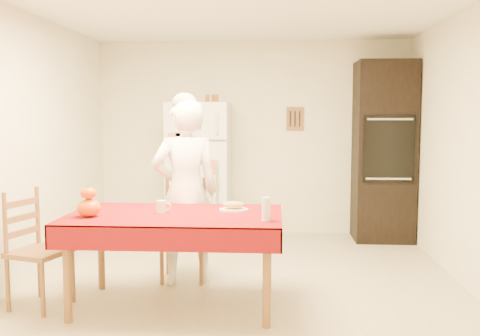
# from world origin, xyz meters

# --- Properties ---
(floor) EXTENTS (4.50, 4.50, 0.00)m
(floor) POSITION_xyz_m (0.00, 0.00, 0.00)
(floor) COLOR tan
(floor) RESTS_ON ground
(room_shell) EXTENTS (4.02, 4.52, 2.51)m
(room_shell) POSITION_xyz_m (0.00, 0.00, 1.62)
(room_shell) COLOR #F1EACA
(room_shell) RESTS_ON ground
(refrigerator) EXTENTS (0.75, 0.74, 1.70)m
(refrigerator) POSITION_xyz_m (-0.65, 1.88, 0.85)
(refrigerator) COLOR white
(refrigerator) RESTS_ON floor
(oven_cabinet) EXTENTS (0.70, 0.62, 2.20)m
(oven_cabinet) POSITION_xyz_m (1.63, 1.93, 1.10)
(oven_cabinet) COLOR black
(oven_cabinet) RESTS_ON floor
(dining_table) EXTENTS (1.70, 1.00, 0.76)m
(dining_table) POSITION_xyz_m (-0.50, -0.58, 0.69)
(dining_table) COLOR brown
(dining_table) RESTS_ON floor
(chair_far) EXTENTS (0.43, 0.41, 0.95)m
(chair_far) POSITION_xyz_m (-0.56, 0.20, 0.51)
(chair_far) COLOR brown
(chair_far) RESTS_ON floor
(chair_left) EXTENTS (0.50, 0.52, 0.95)m
(chair_left) POSITION_xyz_m (-1.64, -0.64, 0.51)
(chair_left) COLOR brown
(chair_left) RESTS_ON floor
(seated_woman) EXTENTS (0.71, 0.58, 1.69)m
(seated_woman) POSITION_xyz_m (-0.52, 0.06, 0.84)
(seated_woman) COLOR white
(seated_woman) RESTS_ON floor
(coffee_mug) EXTENTS (0.08, 0.08, 0.10)m
(coffee_mug) POSITION_xyz_m (-0.61, -0.55, 0.81)
(coffee_mug) COLOR silver
(coffee_mug) RESTS_ON dining_table
(pumpkin_lower) EXTENTS (0.19, 0.19, 0.14)m
(pumpkin_lower) POSITION_xyz_m (-1.14, -0.74, 0.83)
(pumpkin_lower) COLOR #E25805
(pumpkin_lower) RESTS_ON dining_table
(pumpkin_upper) EXTENTS (0.12, 0.12, 0.09)m
(pumpkin_upper) POSITION_xyz_m (-1.14, -0.74, 0.95)
(pumpkin_upper) COLOR #D33904
(pumpkin_upper) RESTS_ON pumpkin_lower
(wine_glass) EXTENTS (0.07, 0.07, 0.18)m
(wine_glass) POSITION_xyz_m (0.23, -0.81, 0.85)
(wine_glass) COLOR silver
(wine_glass) RESTS_ON dining_table
(bread_plate) EXTENTS (0.24, 0.24, 0.02)m
(bread_plate) POSITION_xyz_m (-0.04, -0.42, 0.77)
(bread_plate) COLOR white
(bread_plate) RESTS_ON dining_table
(bread_loaf) EXTENTS (0.18, 0.10, 0.06)m
(bread_loaf) POSITION_xyz_m (-0.04, -0.42, 0.81)
(bread_loaf) COLOR tan
(bread_loaf) RESTS_ON bread_plate
(spice_jar_left) EXTENTS (0.05, 0.05, 0.10)m
(spice_jar_left) POSITION_xyz_m (-0.55, 1.93, 1.75)
(spice_jar_left) COLOR #90501A
(spice_jar_left) RESTS_ON refrigerator
(spice_jar_mid) EXTENTS (0.05, 0.05, 0.10)m
(spice_jar_mid) POSITION_xyz_m (-0.47, 1.93, 1.75)
(spice_jar_mid) COLOR brown
(spice_jar_mid) RESTS_ON refrigerator
(spice_jar_right) EXTENTS (0.05, 0.05, 0.10)m
(spice_jar_right) POSITION_xyz_m (-0.44, 1.93, 1.75)
(spice_jar_right) COLOR brown
(spice_jar_right) RESTS_ON refrigerator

